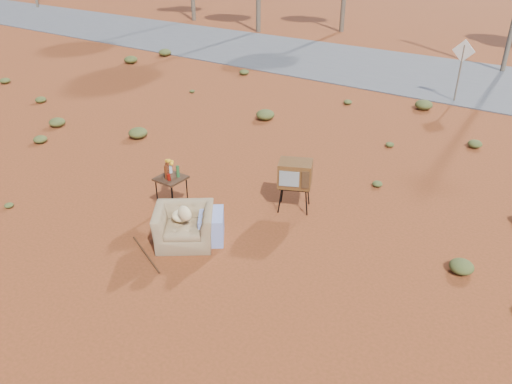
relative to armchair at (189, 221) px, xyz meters
The scene contains 8 objects.
ground 0.58m from the armchair, 53.49° to the left, with size 140.00×140.00×0.00m, color maroon.
highway 15.28m from the armchair, 89.24° to the left, with size 140.00×7.00×0.04m, color #565659.
armchair is the anchor object (origin of this frame).
tv_unit 2.56m from the armchair, 66.56° to the left, with size 0.88×0.80×1.14m.
side_table 1.42m from the armchair, 147.85° to the left, with size 0.58×0.58×1.15m.
rusty_bar 1.03m from the armchair, 114.02° to the right, with size 0.04×0.04×1.39m, color #4F2915.
road_sign 12.44m from the armchair, 82.10° to the left, with size 0.78×0.06×2.19m.
scrub_patch 4.74m from the armchair, 97.55° to the left, with size 17.49×8.07×0.33m.
Camera 1 is at (5.68, -6.35, 5.56)m, focal length 35.00 mm.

